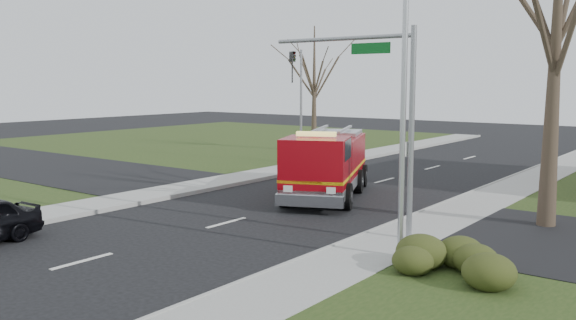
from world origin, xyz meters
The scene contains 11 objects.
ground centered at (0.00, 0.00, 0.00)m, with size 120.00×120.00×0.00m, color black.
sidewalk_right centered at (6.20, 0.00, 0.07)m, with size 2.40×80.00×0.15m, color gray.
sidewalk_left centered at (-6.20, 0.00, 0.07)m, with size 2.40×80.00×0.15m, color gray.
cross_street_left centered at (-22.40, 4.00, 0.08)m, with size 30.00×8.00×0.15m, color black.
hedge_corner centered at (9.00, -1.00, 0.58)m, with size 2.80×2.00×0.90m, color #263413.
bare_tree_near centered at (9.50, 6.00, 7.41)m, with size 6.00×6.00×12.00m.
bare_tree_left centered at (-10.00, 20.00, 5.56)m, with size 4.50×4.50×9.00m.
traffic_signal_mast centered at (5.21, 1.50, 4.71)m, with size 5.29×0.18×6.80m.
streetlight_pole centered at (7.14, -0.50, 4.55)m, with size 1.48×0.16×8.40m.
utility_pole_far centered at (-6.80, 14.00, 3.50)m, with size 0.14×0.14×7.00m, color gray.
fire_engine centered at (0.11, 6.37, 1.41)m, with size 5.49×8.11×3.10m.
Camera 1 is at (14.84, -15.87, 5.08)m, focal length 38.00 mm.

